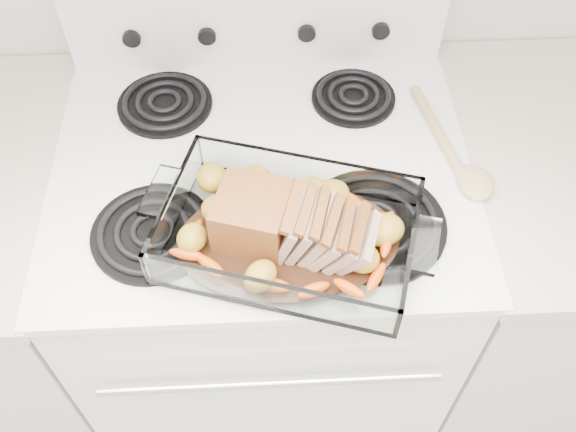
{
  "coord_description": "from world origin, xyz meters",
  "views": [
    {
      "loc": [
        0.01,
        0.84,
        1.82
      ],
      "look_at": [
        0.04,
        1.48,
        0.99
      ],
      "focal_mm": 40.0,
      "sensor_mm": 36.0,
      "label": 1
    }
  ],
  "objects_px": {
    "electric_range": "(268,287)",
    "counter_right": "(535,279)",
    "pork_roast": "(279,225)",
    "baking_dish": "(289,236)"
  },
  "relations": [
    {
      "from": "electric_range",
      "to": "pork_roast",
      "type": "distance_m",
      "value": 0.55
    },
    {
      "from": "electric_range",
      "to": "baking_dish",
      "type": "bearing_deg",
      "value": -78.29
    },
    {
      "from": "baking_dish",
      "to": "electric_range",
      "type": "bearing_deg",
      "value": 118.78
    },
    {
      "from": "electric_range",
      "to": "baking_dish",
      "type": "xyz_separation_m",
      "value": [
        0.04,
        -0.2,
        0.48
      ]
    },
    {
      "from": "pork_roast",
      "to": "electric_range",
      "type": "bearing_deg",
      "value": 111.05
    },
    {
      "from": "counter_right",
      "to": "pork_roast",
      "type": "height_order",
      "value": "pork_roast"
    },
    {
      "from": "counter_right",
      "to": "pork_roast",
      "type": "relative_size",
      "value": 3.58
    },
    {
      "from": "electric_range",
      "to": "counter_right",
      "type": "relative_size",
      "value": 1.2
    },
    {
      "from": "counter_right",
      "to": "baking_dish",
      "type": "bearing_deg",
      "value": -162.64
    },
    {
      "from": "electric_range",
      "to": "counter_right",
      "type": "distance_m",
      "value": 0.67
    }
  ]
}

